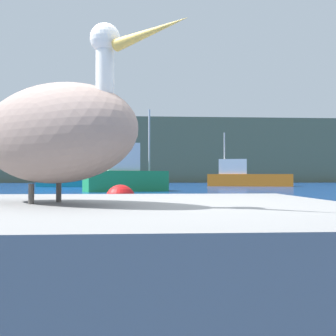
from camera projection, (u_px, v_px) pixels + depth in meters
name	position (u px, v px, depth m)	size (l,w,h in m)	color
hillside_backdrop	(142.00, 152.00, 67.43)	(140.00, 15.49, 9.74)	#5B664C
pier_dock	(52.00, 280.00, 2.20)	(3.28, 2.38, 0.82)	slate
pelican	(54.00, 132.00, 2.21)	(1.31, 1.19, 0.89)	gray
fishing_boat_orange	(245.00, 177.00, 38.96)	(8.12, 3.96, 5.16)	orange
fishing_boat_teal	(75.00, 176.00, 36.88)	(7.03, 2.75, 5.09)	teal
fishing_boat_green	(125.00, 174.00, 25.95)	(5.47, 3.42, 5.35)	#1E8C4C
mooring_buoy	(120.00, 200.00, 10.11)	(0.76, 0.76, 0.76)	red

